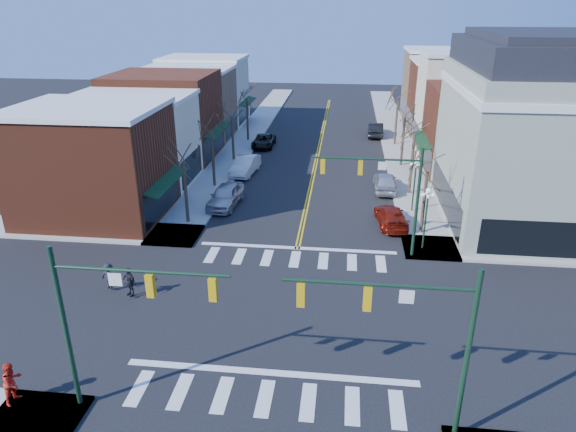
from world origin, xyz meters
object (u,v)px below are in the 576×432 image
(lamppost_midblock, at_px, (415,176))
(car_left_mid, at_px, (245,165))
(victorian_corner, at_px, (542,132))
(car_left_far, at_px, (264,141))
(car_left_near, at_px, (226,196))
(car_right_mid, at_px, (385,182))
(pedestrian_dark_b, at_px, (109,276))
(pedestrian_red_b, at_px, (13,382))
(lamppost_corner, at_px, (427,208))
(car_right_far, at_px, (375,129))
(car_right_near, at_px, (391,216))
(pedestrian_dark_a, at_px, (129,282))

(lamppost_midblock, xyz_separation_m, car_left_mid, (-14.60, 7.89, -2.13))
(victorian_corner, distance_m, car_left_far, 29.60)
(car_left_near, xyz_separation_m, car_left_mid, (0.00, 8.21, -0.03))
(car_right_mid, xyz_separation_m, pedestrian_dark_b, (-16.40, -18.41, 0.12))
(victorian_corner, xyz_separation_m, pedestrian_red_b, (-26.50, -22.11, -5.58))
(victorian_corner, bearing_deg, pedestrian_red_b, -140.16)
(victorian_corner, bearing_deg, lamppost_corner, -144.14)
(car_right_mid, height_order, car_right_far, car_right_far)
(car_right_near, bearing_deg, car_left_mid, -45.97)
(lamppost_corner, relative_size, car_left_mid, 0.86)
(car_left_mid, xyz_separation_m, car_right_near, (12.80, -10.56, -0.14))
(lamppost_midblock, height_order, pedestrian_dark_a, lamppost_midblock)
(pedestrian_red_b, height_order, pedestrian_dark_b, pedestrian_red_b)
(victorian_corner, height_order, car_right_near, victorian_corner)
(lamppost_midblock, distance_m, car_left_mid, 16.73)
(pedestrian_dark_a, distance_m, pedestrian_dark_b, 1.54)
(pedestrian_dark_a, bearing_deg, car_left_mid, 113.72)
(victorian_corner, relative_size, pedestrian_red_b, 7.72)
(victorian_corner, bearing_deg, car_right_far, 112.49)
(car_left_mid, distance_m, pedestrian_dark_b, 21.91)
(car_right_near, xyz_separation_m, car_right_far, (0.00, 26.56, 0.13))
(car_right_near, relative_size, pedestrian_red_b, 2.58)
(car_left_near, height_order, car_right_mid, car_left_near)
(car_left_near, relative_size, car_right_mid, 1.07)
(lamppost_corner, bearing_deg, car_right_near, 115.18)
(pedestrian_dark_b, bearing_deg, lamppost_corner, -147.86)
(lamppost_midblock, xyz_separation_m, pedestrian_dark_a, (-16.77, -14.29, -1.97))
(car_left_mid, relative_size, car_right_near, 1.06)
(car_left_near, distance_m, car_right_mid, 13.75)
(car_right_mid, xyz_separation_m, pedestrian_red_b, (-16.40, -27.30, 0.27))
(lamppost_corner, distance_m, pedestrian_dark_b, 19.69)
(lamppost_corner, distance_m, car_left_mid, 20.61)
(car_right_far, bearing_deg, pedestrian_red_b, 72.00)
(car_left_far, bearing_deg, car_left_near, -90.21)
(car_left_mid, relative_size, car_right_mid, 1.07)
(lamppost_midblock, relative_size, car_right_near, 0.91)
(pedestrian_red_b, bearing_deg, lamppost_midblock, -28.29)
(car_left_mid, bearing_deg, pedestrian_dark_a, -89.48)
(car_right_far, distance_m, pedestrian_red_b, 49.31)
(car_left_far, relative_size, car_right_mid, 1.02)
(car_left_mid, bearing_deg, pedestrian_dark_b, -93.36)
(car_right_near, distance_m, pedestrian_dark_a, 18.95)
(car_right_far, xyz_separation_m, pedestrian_dark_a, (-14.97, -38.18, 0.17))
(car_left_far, relative_size, pedestrian_red_b, 2.60)
(car_left_far, bearing_deg, pedestrian_dark_b, -96.44)
(lamppost_midblock, xyz_separation_m, car_right_far, (-1.80, 23.89, -2.14))
(pedestrian_dark_a, bearing_deg, lamppost_midblock, 69.74)
(car_left_far, distance_m, car_right_far, 14.06)
(car_left_mid, bearing_deg, victorian_corner, -14.03)
(car_left_mid, xyz_separation_m, car_right_far, (12.80, 16.00, -0.01))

